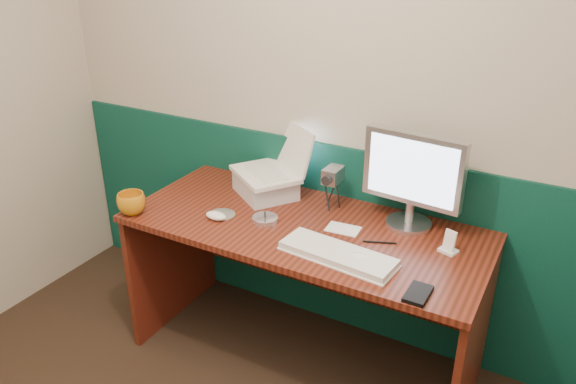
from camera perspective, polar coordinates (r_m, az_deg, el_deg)
The scene contains 18 objects.
back_wall at distance 2.56m, azimuth 8.15°, elevation 9.47°, with size 3.50×0.04×2.50m, color #B7AB9B.
wainscot at distance 2.84m, azimuth 7.15°, elevation -5.29°, with size 3.48×0.02×1.00m, color #08352B.
desk at distance 2.68m, azimuth 1.58°, elevation -10.40°, with size 1.60×0.70×0.75m, color #3A160A.
laptop_riser at distance 2.74m, azimuth -2.31°, elevation 0.69°, with size 0.28×0.24×0.10m, color silver.
laptop at distance 2.67m, azimuth -2.38°, elevation 4.29°, with size 0.32×0.25×0.27m, color white, non-canonical shape.
monitor at distance 2.44m, azimuth 12.57°, elevation 1.22°, with size 0.44×0.12×0.44m, color #B5B5BA, non-canonical shape.
keyboard at distance 2.24m, azimuth 5.08°, elevation -6.38°, with size 0.47×0.16×0.03m, color white.
mouse_right at distance 2.21m, azimuth 7.10°, elevation -6.74°, with size 0.11×0.07×0.04m, color white.
mouse_left at distance 2.54m, azimuth -7.32°, elevation -2.40°, with size 0.10×0.06×0.03m, color white.
mug at distance 2.65m, azimuth -15.62°, elevation -1.14°, with size 0.13×0.13×0.10m, color orange.
camcorder at distance 2.58m, azimuth 4.56°, elevation 0.59°, with size 0.10×0.14×0.22m, color #A3A3A7, non-canonical shape.
cd_spindle at distance 2.50m, azimuth -2.35°, elevation -2.80°, with size 0.12×0.12×0.02m, color silver.
cd_loose_a at distance 2.58m, azimuth -6.78°, elevation -2.28°, with size 0.13×0.13×0.00m, color silver.
pen at distance 2.37m, azimuth 9.29°, elevation -5.06°, with size 0.01×0.01×0.14m, color black.
papers at distance 2.45m, azimuth 5.61°, elevation -3.76°, with size 0.14×0.10×0.00m, color white.
dock at distance 2.36m, azimuth 15.98°, elevation -5.76°, with size 0.07×0.05×0.01m, color white.
music_player at distance 2.34m, azimuth 16.12°, elevation -4.74°, with size 0.05×0.01×0.08m, color white.
pda at distance 2.07m, azimuth 13.07°, elevation -10.03°, with size 0.08×0.13×0.02m, color black.
Camera 1 is at (0.87, -0.56, 1.93)m, focal length 35.00 mm.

